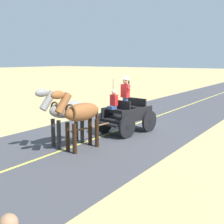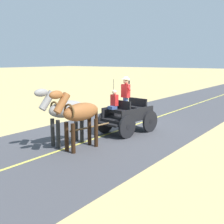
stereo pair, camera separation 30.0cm
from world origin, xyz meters
TOP-DOWN VIEW (x-y plane):
  - ground_plane at (0.00, 0.00)m, footprint 200.00×200.00m
  - road_surface at (0.00, 0.00)m, footprint 6.76×160.00m
  - road_centre_stripe at (0.00, 0.00)m, footprint 0.12×160.00m
  - horse_drawn_carriage at (-0.52, 0.41)m, footprint 1.76×4.51m
  - horse_near_side at (-0.48, 3.47)m, footprint 0.75×2.15m
  - horse_off_side at (0.36, 3.34)m, footprint 0.82×2.15m

SIDE VIEW (x-z plane):
  - ground_plane at x=0.00m, z-range 0.00..0.00m
  - road_surface at x=0.00m, z-range 0.00..0.01m
  - road_centre_stripe at x=0.00m, z-range 0.01..0.01m
  - horse_drawn_carriage at x=-0.52m, z-range -0.43..2.07m
  - horse_near_side at x=-0.48m, z-range 0.22..2.43m
  - horse_off_side at x=0.36m, z-range 0.22..2.43m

